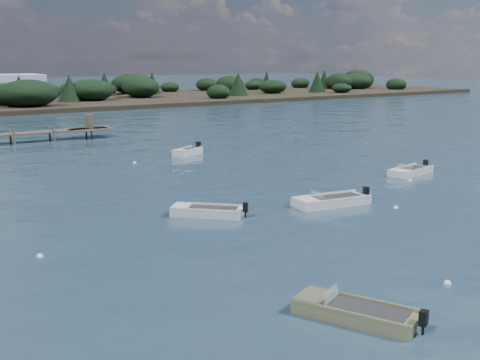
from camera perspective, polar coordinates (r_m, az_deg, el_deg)
ground at (r=82.06m, az=-19.55°, el=4.52°), size 400.00×400.00×0.00m
dinghy_mid_white_b at (r=49.65m, az=15.87°, el=0.69°), size 4.84×2.50×1.18m
dinghy_mid_white_a at (r=38.35m, az=8.63°, el=-2.12°), size 5.34×2.54×1.23m
dinghy_mid_grey at (r=35.44m, az=-3.14°, el=-3.15°), size 4.06×4.02×1.14m
dinghy_near_olive at (r=22.36m, az=10.85°, el=-12.41°), size 3.25×4.70×1.15m
tender_far_grey_b at (r=57.50m, az=-4.98°, el=2.57°), size 3.78×2.84×1.32m
buoy_a at (r=26.53m, az=19.06°, el=-9.29°), size 0.32×0.32×0.32m
buoy_b at (r=38.38m, az=14.55°, el=-2.60°), size 0.32×0.32×0.32m
buoy_c at (r=29.85m, az=-18.45°, el=-6.91°), size 0.32×0.32×0.32m
buoy_d at (r=46.96m, az=15.80°, el=-0.10°), size 0.32×0.32×0.32m
buoy_e at (r=53.71m, az=-9.96°, el=1.60°), size 0.32×0.32×0.32m
far_headland at (r=127.51m, az=-13.29°, el=8.06°), size 190.00×40.00×5.80m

